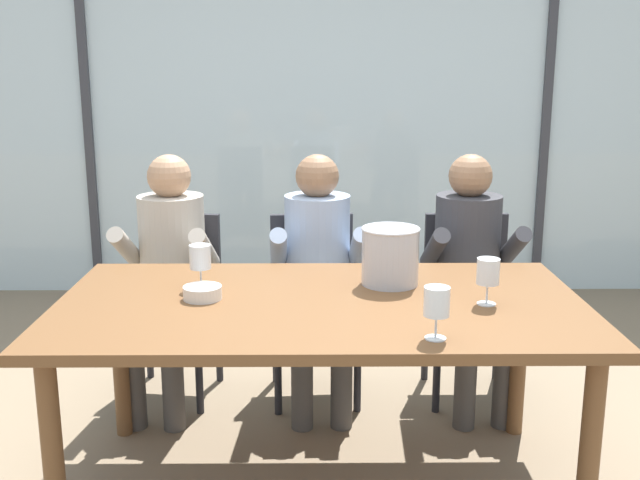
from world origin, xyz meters
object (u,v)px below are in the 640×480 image
chair_center (468,290)px  ice_bucket_primary (390,255)px  chair_left_of_center (313,290)px  wine_glass_by_left_taster (437,304)px  wine_glass_near_bucket (200,259)px  dining_table (321,320)px  person_pale_blue_shirt (318,263)px  tasting_bowl (202,293)px  wine_glass_center_pour (488,274)px  chair_near_curtain (175,289)px  person_charcoal_jacket (471,263)px  person_beige_jumper (169,263)px

chair_center → ice_bucket_primary: (-0.47, -0.71, 0.36)m
chair_left_of_center → wine_glass_by_left_taster: wine_glass_by_left_taster is taller
ice_bucket_primary → wine_glass_near_bucket: bearing=-176.5°
chair_left_of_center → ice_bucket_primary: bearing=-70.8°
chair_center → wine_glass_near_bucket: (-1.22, -0.76, 0.36)m
dining_table → wine_glass_near_bucket: size_ratio=11.34×
person_pale_blue_shirt → wine_glass_near_bucket: bearing=-128.8°
tasting_bowl → wine_glass_center_pour: wine_glass_center_pour is taller
dining_table → chair_near_curtain: bearing=127.7°
person_charcoal_jacket → chair_near_curtain: bearing=171.2°
chair_left_of_center → wine_glass_near_bucket: bearing=-124.9°
chair_center → person_pale_blue_shirt: bearing=-171.1°
dining_table → tasting_bowl: tasting_bowl is taller
chair_near_curtain → wine_glass_near_bucket: 0.89m
wine_glass_center_pour → person_charcoal_jacket: bearing=81.9°
chair_near_curtain → person_charcoal_jacket: size_ratio=0.74×
chair_near_curtain → wine_glass_center_pour: size_ratio=5.15×
chair_near_curtain → wine_glass_near_bucket: wine_glass_near_bucket is taller
dining_table → chair_center: size_ratio=2.20×
person_beige_jumper → wine_glass_center_pour: person_beige_jumper is taller
chair_near_curtain → tasting_bowl: 1.00m
dining_table → chair_center: (0.75, 0.92, -0.17)m
chair_near_curtain → wine_glass_center_pour: wine_glass_center_pour is taller
tasting_bowl → wine_glass_by_left_taster: size_ratio=0.83×
wine_glass_near_bucket → chair_center: bearing=31.7°
chair_near_curtain → tasting_bowl: (0.28, -0.92, 0.27)m
person_beige_jumper → wine_glass_center_pour: bearing=-27.5°
chair_left_of_center → person_pale_blue_shirt: (0.02, -0.11, 0.17)m
dining_table → chair_left_of_center: (-0.03, 0.92, -0.17)m
tasting_bowl → chair_left_of_center: bearing=65.2°
chair_left_of_center → wine_glass_by_left_taster: size_ratio=5.15×
chair_center → tasting_bowl: bearing=-142.9°
person_pale_blue_shirt → wine_glass_center_pour: size_ratio=6.98×
chair_center → tasting_bowl: chair_center is taller
dining_table → person_pale_blue_shirt: 0.81m
chair_left_of_center → ice_bucket_primary: ice_bucket_primary is taller
dining_table → person_beige_jumper: 1.09m
person_pale_blue_shirt → person_beige_jumper: bearing=177.4°
person_beige_jumper → ice_bucket_primary: 1.18m
person_pale_blue_shirt → ice_bucket_primary: 0.69m
person_pale_blue_shirt → wine_glass_by_left_taster: person_pale_blue_shirt is taller
person_charcoal_jacket → wine_glass_center_pour: (-0.12, -0.86, 0.19)m
person_charcoal_jacket → tasting_bowl: person_charcoal_jacket is taller
person_charcoal_jacket → wine_glass_center_pour: 0.89m
dining_table → ice_bucket_primary: ice_bucket_primary is taller
tasting_bowl → ice_bucket_primary: bearing=14.8°
chair_near_curtain → chair_center: bearing=6.5°
chair_left_of_center → person_charcoal_jacket: person_charcoal_jacket is taller
dining_table → chair_center: chair_center is taller
chair_center → wine_glass_near_bucket: size_ratio=5.15×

